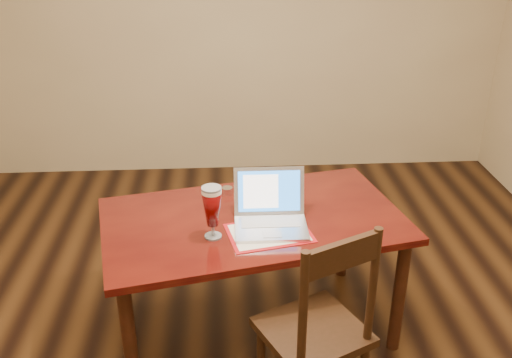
{
  "coord_description": "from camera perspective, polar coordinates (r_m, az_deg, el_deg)",
  "views": [
    {
      "loc": [
        -0.16,
        -2.3,
        2.19
      ],
      "look_at": [
        0.0,
        0.28,
        0.94
      ],
      "focal_mm": 40.0,
      "sensor_mm": 36.0,
      "label": 1
    }
  ],
  "objects": [
    {
      "name": "dining_chair",
      "position": [
        2.64,
        6.2,
        -14.8
      ],
      "size": [
        0.57,
        0.56,
        1.02
      ],
      "rotation": [
        0.0,
        0.0,
        0.45
      ],
      "color": "black",
      "rests_on": "ground"
    },
    {
      "name": "room_shell",
      "position": [
        2.35,
        0.38,
        15.28
      ],
      "size": [
        4.51,
        5.01,
        2.71
      ],
      "color": "tan",
      "rests_on": "ground"
    },
    {
      "name": "dining_table",
      "position": [
        3.0,
        -0.31,
        -5.21
      ],
      "size": [
        1.69,
        1.17,
        0.99
      ],
      "rotation": [
        0.0,
        0.0,
        0.21
      ],
      "color": "#4D110A",
      "rests_on": "ground"
    }
  ]
}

